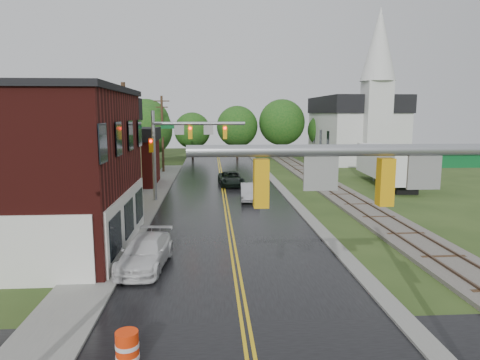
{
  "coord_description": "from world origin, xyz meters",
  "views": [
    {
      "loc": [
        -1.08,
        -7.0,
        6.99
      ],
      "look_at": [
        0.42,
        15.26,
        3.5
      ],
      "focal_mm": 32.0,
      "sensor_mm": 36.0,
      "label": 1
    }
  ],
  "objects": [
    {
      "name": "main_road",
      "position": [
        0.0,
        30.0,
        0.0
      ],
      "size": [
        10.0,
        90.0,
        0.02
      ],
      "primitive_type": "cube",
      "color": "black",
      "rests_on": "ground"
    },
    {
      "name": "curb_right",
      "position": [
        5.4,
        35.0,
        0.0
      ],
      "size": [
        0.8,
        70.0,
        0.12
      ],
      "primitive_type": "cube",
      "color": "gray",
      "rests_on": "ground"
    },
    {
      "name": "sidewalk_left",
      "position": [
        -6.2,
        25.0,
        0.0
      ],
      "size": [
        2.4,
        50.0,
        0.12
      ],
      "primitive_type": "cube",
      "color": "gray",
      "rests_on": "ground"
    },
    {
      "name": "yellow_house",
      "position": [
        -11.0,
        26.0,
        3.2
      ],
      "size": [
        8.0,
        7.0,
        6.4
      ],
      "primitive_type": "cube",
      "color": "tan",
      "rests_on": "ground"
    },
    {
      "name": "darkred_building",
      "position": [
        -10.0,
        35.0,
        2.2
      ],
      "size": [
        7.0,
        6.0,
        4.4
      ],
      "primitive_type": "cube",
      "color": "#3F0F0C",
      "rests_on": "ground"
    },
    {
      "name": "church",
      "position": [
        20.0,
        53.74,
        5.83
      ],
      "size": [
        10.4,
        18.4,
        20.0
      ],
      "color": "silver",
      "rests_on": "ground"
    },
    {
      "name": "railroad",
      "position": [
        10.0,
        35.0,
        0.11
      ],
      "size": [
        3.2,
        80.0,
        0.3
      ],
      "color": "#59544C",
      "rests_on": "ground"
    },
    {
      "name": "traffic_signal_near",
      "position": [
        3.47,
        2.0,
        4.97
      ],
      "size": [
        7.34,
        0.3,
        7.2
      ],
      "color": "gray",
      "rests_on": "ground"
    },
    {
      "name": "traffic_signal_far",
      "position": [
        -3.47,
        27.0,
        4.97
      ],
      "size": [
        7.34,
        0.43,
        7.2
      ],
      "color": "gray",
      "rests_on": "ground"
    },
    {
      "name": "utility_pole_b",
      "position": [
        -6.8,
        22.0,
        4.72
      ],
      "size": [
        1.8,
        0.28,
        9.0
      ],
      "color": "#382616",
      "rests_on": "ground"
    },
    {
      "name": "utility_pole_c",
      "position": [
        -6.8,
        44.0,
        4.72
      ],
      "size": [
        1.8,
        0.28,
        9.0
      ],
      "color": "#382616",
      "rests_on": "ground"
    },
    {
      "name": "tree_left_b",
      "position": [
        -17.85,
        31.9,
        5.72
      ],
      "size": [
        7.6,
        7.6,
        9.69
      ],
      "color": "black",
      "rests_on": "ground"
    },
    {
      "name": "tree_left_c",
      "position": [
        -13.85,
        39.9,
        4.51
      ],
      "size": [
        6.0,
        6.0,
        7.65
      ],
      "color": "black",
      "rests_on": "ground"
    },
    {
      "name": "tree_left_e",
      "position": [
        -8.85,
        45.9,
        4.81
      ],
      "size": [
        6.4,
        6.4,
        8.16
      ],
      "color": "black",
      "rests_on": "ground"
    },
    {
      "name": "suv_dark",
      "position": [
        0.8,
        34.05,
        0.67
      ],
      "size": [
        2.55,
        4.98,
        1.34
      ],
      "primitive_type": "imported",
      "rotation": [
        0.0,
        0.0,
        0.07
      ],
      "color": "black",
      "rests_on": "ground"
    },
    {
      "name": "sedan_silver",
      "position": [
        1.98,
        26.89,
        0.68
      ],
      "size": [
        1.64,
        4.19,
        1.36
      ],
      "primitive_type": "imported",
      "rotation": [
        0.0,
        0.0,
        -0.05
      ],
      "color": "#9E9FA3",
      "rests_on": "ground"
    },
    {
      "name": "pickup_white",
      "position": [
        -4.13,
        12.0,
        0.69
      ],
      "size": [
        2.41,
        4.93,
        1.38
      ],
      "primitive_type": "imported",
      "rotation": [
        0.0,
        0.0,
        -0.1
      ],
      "color": "silver",
      "rests_on": "ground"
    },
    {
      "name": "semi_trailer",
      "position": [
        15.88,
        33.19,
        2.23
      ],
      "size": [
        3.36,
        11.91,
        3.74
      ],
      "color": "black",
      "rests_on": "ground"
    },
    {
      "name": "construction_barrel",
      "position": [
        -3.42,
        4.0,
        0.56
      ],
      "size": [
        0.78,
        0.78,
        1.12
      ],
      "primitive_type": "cylinder",
      "rotation": [
        0.0,
        0.0,
        -0.3
      ],
      "color": "#F0340A",
      "rests_on": "ground"
    }
  ]
}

